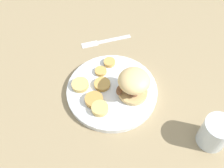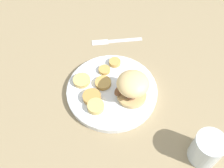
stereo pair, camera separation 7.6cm
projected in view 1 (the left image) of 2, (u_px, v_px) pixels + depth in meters
The scene contains 11 objects.
ground_plane at pixel (112, 93), 0.80m from camera, with size 4.00×4.00×0.00m, color #937F5B.
dinner_plate at pixel (112, 91), 0.79m from camera, with size 0.27×0.27×0.02m.
sandwich at pixel (133, 84), 0.74m from camera, with size 0.09×0.10×0.09m.
potato_round_0 at pixel (80, 84), 0.79m from camera, with size 0.05×0.05×0.01m, color #DBB766.
potato_round_1 at pixel (100, 108), 0.74m from camera, with size 0.05×0.05×0.02m, color #DBB766.
potato_round_2 at pixel (102, 84), 0.79m from camera, with size 0.05×0.05×0.01m, color tan.
potato_round_3 at pixel (94, 100), 0.75m from camera, with size 0.05×0.05×0.02m, color #BC8942.
potato_round_4 at pixel (109, 62), 0.84m from camera, with size 0.04×0.04×0.01m, color tan.
potato_round_5 at pixel (101, 71), 0.82m from camera, with size 0.04×0.04×0.01m, color tan.
fork at pixel (105, 41), 0.93m from camera, with size 0.09×0.17×0.00m.
drinking_glass at pixel (215, 133), 0.67m from camera, with size 0.08×0.08×0.09m.
Camera 1 is at (-0.44, -0.05, 0.67)m, focal length 42.00 mm.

